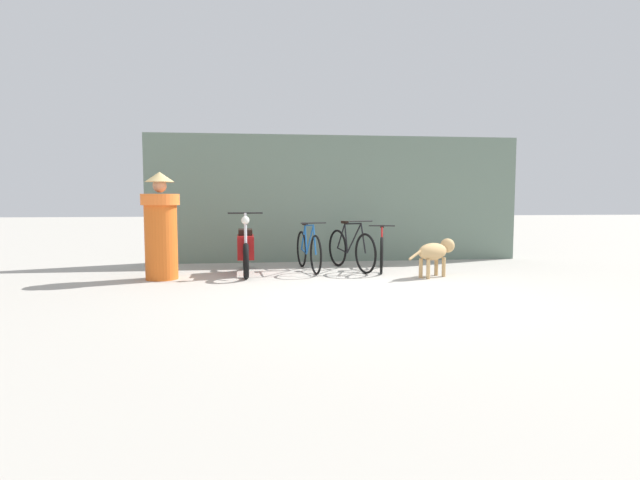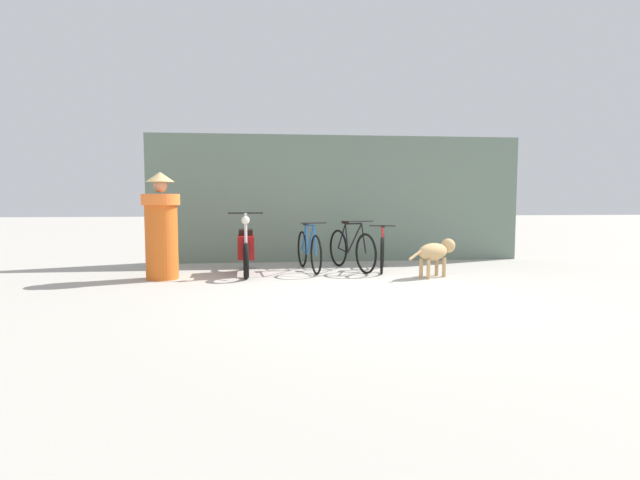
% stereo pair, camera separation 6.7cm
% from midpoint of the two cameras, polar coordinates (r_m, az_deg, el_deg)
% --- Properties ---
extents(ground_plane, '(60.00, 60.00, 0.00)m').
position_cam_midpoint_polar(ground_plane, '(7.01, 6.19, -6.11)').
color(ground_plane, '#ADA89E').
extents(shop_wall_back, '(7.78, 0.20, 2.62)m').
position_cam_midpoint_polar(shop_wall_back, '(10.49, 1.75, 4.72)').
color(shop_wall_back, slate).
rests_on(shop_wall_back, ground).
extents(bicycle_0, '(0.46, 1.71, 0.90)m').
position_cam_midpoint_polar(bicycle_0, '(9.12, -1.56, -1.17)').
color(bicycle_0, black).
rests_on(bicycle_0, ground).
extents(bicycle_1, '(0.64, 1.71, 0.93)m').
position_cam_midpoint_polar(bicycle_1, '(9.22, 3.32, -1.06)').
color(bicycle_1, black).
rests_on(bicycle_1, ground).
extents(bicycle_2, '(0.54, 1.61, 0.85)m').
position_cam_midpoint_polar(bicycle_2, '(9.26, 6.87, -1.26)').
color(bicycle_2, black).
rests_on(bicycle_2, ground).
extents(motorcycle, '(0.58, 1.81, 1.09)m').
position_cam_midpoint_polar(motorcycle, '(8.83, -8.73, -1.02)').
color(motorcycle, black).
rests_on(motorcycle, ground).
extents(stray_dog, '(1.01, 0.68, 0.63)m').
position_cam_midpoint_polar(stray_dog, '(8.59, 12.88, -1.28)').
color(stray_dog, tan).
rests_on(stray_dog, ground).
extents(person_in_robes, '(0.67, 0.67, 1.75)m').
position_cam_midpoint_polar(person_in_robes, '(8.51, -17.95, 1.50)').
color(person_in_robes, orange).
rests_on(person_in_robes, ground).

